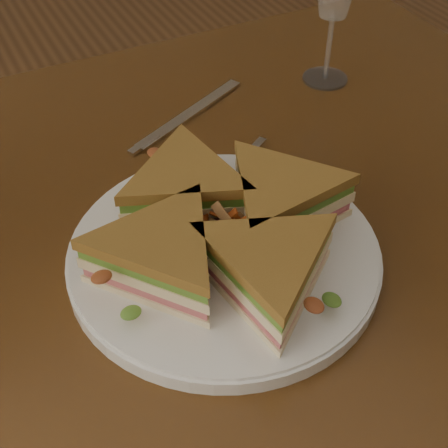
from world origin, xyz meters
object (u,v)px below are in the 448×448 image
table (157,294)px  spoon (205,199)px  plate (224,255)px  knife (183,119)px  sandwich_wedges (224,228)px

table → spoon: (0.07, 0.02, 0.10)m
plate → knife: plate is taller
table → knife: size_ratio=6.02×
table → sandwich_wedges: (0.05, -0.07, 0.14)m
plate → knife: size_ratio=1.56×
table → plate: 0.14m
spoon → knife: bearing=41.7°
sandwich_wedges → spoon: sandwich_wedges is taller
plate → spoon: size_ratio=1.92×
plate → spoon: plate is taller
table → sandwich_wedges: size_ratio=3.86×
plate → table: bearing=125.9°
spoon → table: bearing=161.7°
table → sandwich_wedges: sandwich_wedges is taller
spoon → knife: 0.17m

